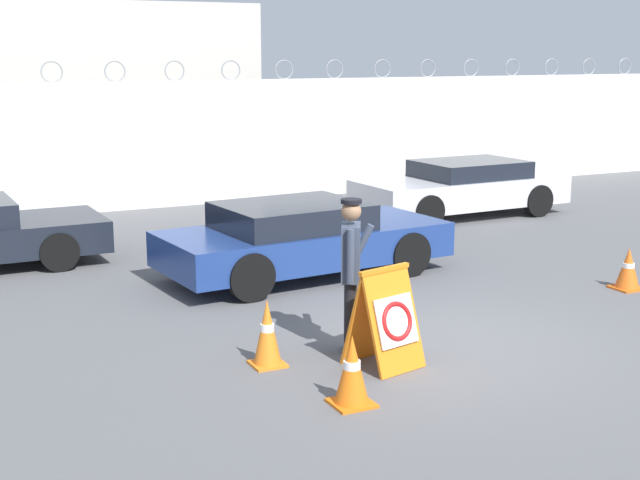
{
  "coord_description": "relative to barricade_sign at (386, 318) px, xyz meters",
  "views": [
    {
      "loc": [
        -5.97,
        -8.76,
        3.53
      ],
      "look_at": [
        -1.27,
        0.95,
        1.23
      ],
      "focal_mm": 50.0,
      "sensor_mm": 36.0,
      "label": 1
    }
  ],
  "objects": [
    {
      "name": "traffic_cone_far",
      "position": [
        -0.88,
        -0.83,
        -0.21
      ],
      "size": [
        0.42,
        0.42,
        0.74
      ],
      "color": "orange",
      "rests_on": "ground_plane"
    },
    {
      "name": "barricade_sign",
      "position": [
        0.0,
        0.0,
        0.0
      ],
      "size": [
        0.84,
        0.85,
        1.16
      ],
      "rotation": [
        0.0,
        0.0,
        0.24
      ],
      "color": "orange",
      "rests_on": "ground_plane"
    },
    {
      "name": "traffic_cone_near",
      "position": [
        -1.2,
        0.62,
        -0.19
      ],
      "size": [
        0.38,
        0.38,
        0.78
      ],
      "color": "orange",
      "rests_on": "ground_plane"
    },
    {
      "name": "parked_car_rear_sedan",
      "position": [
        0.88,
        4.22,
        0.04
      ],
      "size": [
        4.72,
        2.33,
        1.19
      ],
      "rotation": [
        0.0,
        0.0,
        0.09
      ],
      "color": "black",
      "rests_on": "ground_plane"
    },
    {
      "name": "parked_car_far_side",
      "position": [
        6.25,
        7.53,
        0.05
      ],
      "size": [
        4.74,
        2.08,
        1.2
      ],
      "rotation": [
        0.0,
        0.0,
        3.18
      ],
      "color": "black",
      "rests_on": "ground_plane"
    },
    {
      "name": "perimeter_wall",
      "position": [
        1.09,
        11.55,
        0.87
      ],
      "size": [
        36.0,
        0.3,
        3.32
      ],
      "color": "silver",
      "rests_on": "ground_plane"
    },
    {
      "name": "traffic_cone_mid",
      "position": [
        4.98,
        1.34,
        -0.26
      ],
      "size": [
        0.43,
        0.43,
        0.64
      ],
      "color": "orange",
      "rests_on": "ground_plane"
    },
    {
      "name": "security_guard",
      "position": [
        -0.1,
        0.67,
        0.47
      ],
      "size": [
        0.6,
        0.61,
        1.84
      ],
      "rotation": [
        0.0,
        0.0,
        1.07
      ],
      "color": "black",
      "rests_on": "ground_plane"
    },
    {
      "name": "ground_plane",
      "position": [
        1.09,
        0.4,
        -0.58
      ],
      "size": [
        90.0,
        90.0,
        0.0
      ],
      "primitive_type": "plane",
      "color": "#5B5B5E"
    },
    {
      "name": "building_block",
      "position": [
        -0.15,
        17.57,
        1.79
      ],
      "size": [
        8.39,
        7.92,
        4.73
      ],
      "color": "beige",
      "rests_on": "ground_plane"
    }
  ]
}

